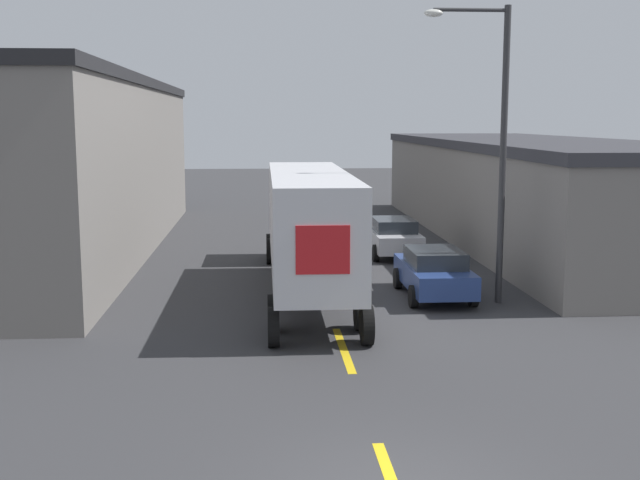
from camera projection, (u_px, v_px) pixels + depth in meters
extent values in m
cube|color=gold|center=(344.00, 349.00, 19.56)|extent=(0.20, 3.86, 0.01)
cube|color=gold|center=(320.00, 285.00, 27.14)|extent=(0.20, 3.86, 0.01)
cube|color=slate|center=(55.00, 170.00, 33.81)|extent=(8.19, 28.49, 6.86)
cube|color=#232326|center=(51.00, 83.00, 33.27)|extent=(8.39, 28.69, 0.40)
cube|color=slate|center=(529.00, 193.00, 37.49)|extent=(8.08, 29.98, 4.25)
cube|color=#333338|center=(531.00, 143.00, 37.15)|extent=(8.28, 30.18, 0.40)
cube|color=silver|center=(299.00, 212.00, 31.74)|extent=(2.21, 2.95, 2.83)
cube|color=silver|center=(309.00, 220.00, 24.30)|extent=(2.37, 11.36, 2.88)
cube|color=red|center=(323.00, 250.00, 18.69)|extent=(1.27, 0.04, 1.15)
cylinder|color=black|center=(327.00, 246.00, 32.39)|extent=(0.29, 1.00, 1.00)
cylinder|color=black|center=(270.00, 246.00, 32.23)|extent=(0.29, 1.00, 1.00)
cylinder|color=black|center=(329.00, 250.00, 31.23)|extent=(0.29, 1.00, 1.00)
cylinder|color=black|center=(270.00, 251.00, 31.07)|extent=(0.29, 1.00, 1.00)
cylinder|color=black|center=(360.00, 312.00, 21.26)|extent=(0.29, 1.00, 1.00)
cylinder|color=black|center=(273.00, 313.00, 21.10)|extent=(0.29, 1.00, 1.00)
cylinder|color=black|center=(367.00, 325.00, 19.87)|extent=(0.29, 1.00, 1.00)
cylinder|color=black|center=(274.00, 327.00, 19.72)|extent=(0.29, 1.00, 1.00)
cube|color=#B2B2B7|center=(393.00, 239.00, 32.93)|extent=(1.81, 4.44, 0.70)
cube|color=#23282D|center=(394.00, 225.00, 32.71)|extent=(1.59, 2.31, 0.50)
cylinder|color=black|center=(408.00, 242.00, 34.41)|extent=(0.22, 0.68, 0.68)
cylinder|color=black|center=(367.00, 242.00, 34.27)|extent=(0.22, 0.68, 0.68)
cylinder|color=black|center=(421.00, 253.00, 31.69)|extent=(0.22, 0.68, 0.68)
cylinder|color=black|center=(376.00, 253.00, 31.56)|extent=(0.22, 0.68, 0.68)
cube|color=navy|center=(434.00, 276.00, 25.21)|extent=(1.81, 4.44, 0.70)
cube|color=#23282D|center=(435.00, 257.00, 24.99)|extent=(1.59, 2.31, 0.50)
cylinder|color=black|center=(451.00, 278.00, 26.69)|extent=(0.22, 0.68, 0.68)
cylinder|color=black|center=(398.00, 278.00, 26.56)|extent=(0.22, 0.68, 0.68)
cylinder|color=black|center=(473.00, 295.00, 23.97)|extent=(0.22, 0.68, 0.68)
cylinder|color=black|center=(413.00, 296.00, 23.84)|extent=(0.22, 0.68, 0.68)
cylinder|color=#2D2D30|center=(503.00, 158.00, 23.93)|extent=(0.20, 0.20, 8.85)
cylinder|color=#2D2D30|center=(471.00, 10.00, 23.21)|extent=(2.20, 0.11, 0.11)
ellipsoid|color=silver|center=(433.00, 13.00, 23.14)|extent=(0.56, 0.32, 0.22)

